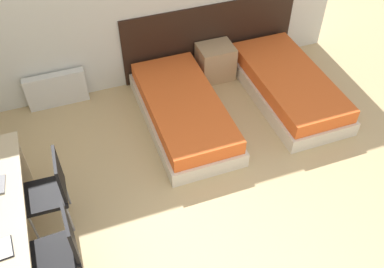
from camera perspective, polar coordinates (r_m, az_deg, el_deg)
headboard_panel at (r=6.33m, az=2.41°, el=12.70°), size 2.59×0.03×1.04m
bed_near_window at (r=5.55m, az=-1.16°, el=3.03°), size 0.95×1.99×0.40m
bed_near_door at (r=6.09m, az=12.70°, el=6.26°), size 0.95×1.99×0.40m
nightstand at (r=6.30m, az=3.14°, el=9.60°), size 0.50×0.41×0.51m
radiator at (r=6.09m, az=-17.61°, el=5.66°), size 0.80×0.12×0.49m
chair_near_laptop at (r=4.50m, az=-18.37°, el=-7.02°), size 0.44×0.44×0.93m
chair_near_notebook at (r=4.08m, az=-17.22°, el=-14.40°), size 0.44×0.44×0.93m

